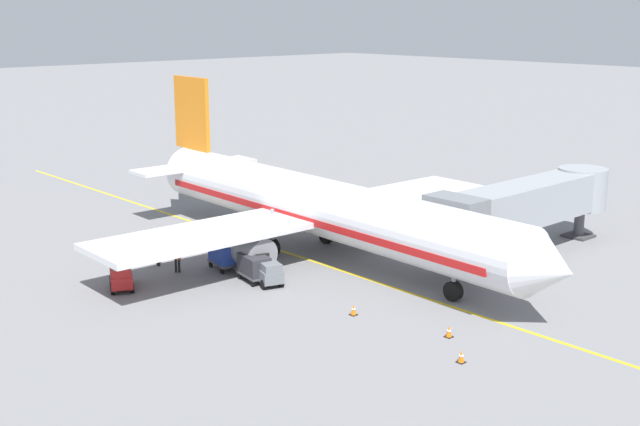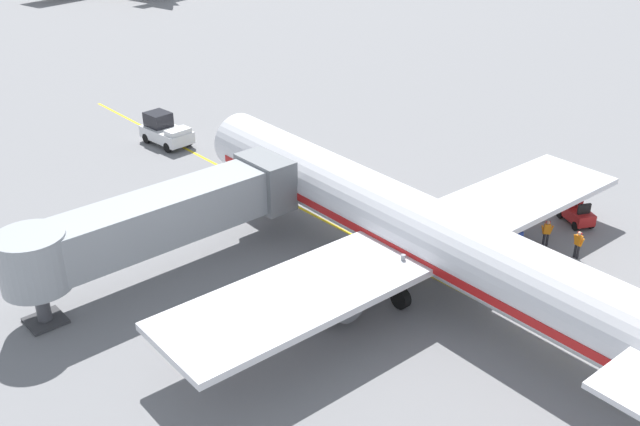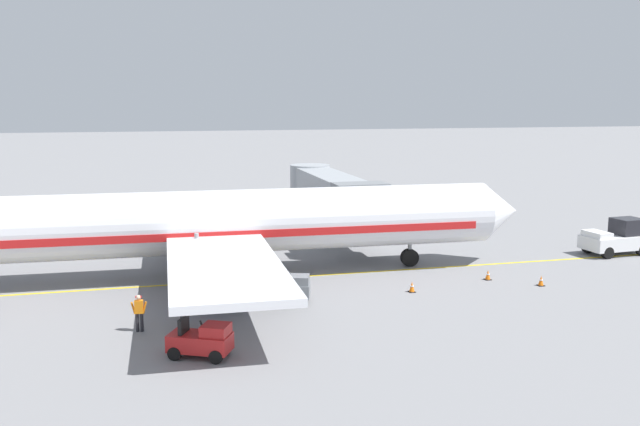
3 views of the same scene
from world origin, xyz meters
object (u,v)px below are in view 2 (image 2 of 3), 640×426
at_px(parked_airliner, 411,227).
at_px(safety_cone_nose_left, 300,155).
at_px(ground_crew_loader, 578,243).
at_px(baggage_tug_trailing, 445,218).
at_px(baggage_cart_front, 460,218).
at_px(safety_cone_wing_tip, 364,189).
at_px(pushback_tractor, 165,131).
at_px(ground_crew_wing_walker, 547,232).
at_px(baggage_tug_lead, 576,212).
at_px(baggage_cart_second_in_train, 502,237).
at_px(jet_bridge, 157,219).
at_px(safety_cone_nose_right, 300,171).

distance_m(parked_airliner, safety_cone_nose_left, 18.33).
height_order(parked_airliner, ground_crew_loader, parked_airliner).
relative_size(baggage_tug_trailing, safety_cone_nose_left, 4.65).
height_order(baggage_tug_trailing, baggage_cart_front, baggage_tug_trailing).
relative_size(parked_airliner, ground_crew_loader, 22.06).
height_order(parked_airliner, safety_cone_wing_tip, parked_airliner).
distance_m(baggage_cart_front, ground_crew_loader, 6.92).
distance_m(pushback_tractor, ground_crew_wing_walker, 30.40).
xyz_separation_m(baggage_tug_lead, safety_cone_nose_left, (-6.27, 19.32, -0.42)).
bearing_deg(baggage_cart_second_in_train, parked_airliner, 165.78).
bearing_deg(jet_bridge, safety_cone_nose_left, 25.35).
height_order(baggage_cart_front, safety_cone_wing_tip, baggage_cart_front).
xyz_separation_m(baggage_tug_lead, baggage_cart_second_in_train, (-6.55, 0.86, 0.24)).
height_order(jet_bridge, baggage_cart_second_in_train, jet_bridge).
distance_m(ground_crew_loader, safety_cone_nose_right, 20.01).
relative_size(ground_crew_loader, safety_cone_nose_left, 2.86).
height_order(parked_airliner, baggage_cart_second_in_train, parked_airliner).
distance_m(baggage_tug_lead, safety_cone_wing_tip, 13.68).
bearing_deg(jet_bridge, baggage_tug_trailing, -22.74).
height_order(parked_airliner, baggage_tug_lead, parked_airliner).
bearing_deg(safety_cone_wing_tip, baggage_cart_front, -86.99).
bearing_deg(ground_crew_loader, safety_cone_nose_right, 102.42).
xyz_separation_m(baggage_cart_second_in_train, safety_cone_wing_tip, (-0.31, 10.97, -0.66)).
relative_size(parked_airliner, pushback_tractor, 8.16).
xyz_separation_m(parked_airliner, ground_crew_loader, (8.90, -4.90, -2.23)).
height_order(baggage_tug_lead, safety_cone_nose_left, baggage_tug_lead).
bearing_deg(safety_cone_nose_right, ground_crew_wing_walker, -76.77).
distance_m(jet_bridge, ground_crew_loader, 23.54).
xyz_separation_m(baggage_tug_trailing, safety_cone_nose_right, (-1.50, 12.17, -0.42)).
bearing_deg(safety_cone_nose_right, baggage_cart_second_in_train, -84.22).
relative_size(parked_airliner, jet_bridge, 2.24).
bearing_deg(pushback_tractor, baggage_cart_front, -76.93).
height_order(pushback_tractor, baggage_tug_trailing, pushback_tractor).
bearing_deg(ground_crew_wing_walker, parked_airliner, 161.29).
height_order(baggage_cart_second_in_train, safety_cone_wing_tip, baggage_cart_second_in_train).
xyz_separation_m(baggage_tug_trailing, ground_crew_loader, (2.80, -7.36, 0.24)).
xyz_separation_m(parked_airliner, safety_cone_nose_right, (4.60, 14.62, -2.90)).
bearing_deg(safety_cone_nose_left, ground_crew_wing_walker, -83.65).
xyz_separation_m(jet_bridge, safety_cone_wing_tip, (15.77, 0.25, -3.17)).
height_order(pushback_tractor, baggage_cart_front, pushback_tractor).
relative_size(parked_airliner, safety_cone_wing_tip, 63.19).
xyz_separation_m(pushback_tractor, baggage_cart_front, (5.76, -24.80, -0.15)).
relative_size(ground_crew_wing_walker, safety_cone_nose_right, 2.86).
bearing_deg(baggage_tug_lead, parked_airliner, 169.21).
bearing_deg(parked_airliner, safety_cone_wing_tip, 57.71).
xyz_separation_m(pushback_tractor, baggage_cart_second_in_train, (5.66, -27.91, -0.15)).
relative_size(parked_airliner, ground_crew_wing_walker, 22.06).
bearing_deg(safety_cone_nose_right, ground_crew_loader, -77.58).
height_order(parked_airliner, safety_cone_nose_right, parked_airliner).
relative_size(baggage_tug_trailing, baggage_cart_front, 0.92).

